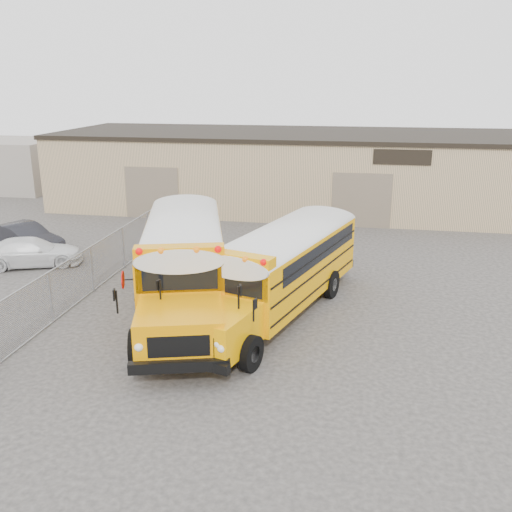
% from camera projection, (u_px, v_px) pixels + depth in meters
% --- Properties ---
extents(ground, '(120.00, 120.00, 0.00)m').
position_uv_depth(ground, '(227.00, 337.00, 18.13)').
color(ground, '#32302E').
rests_on(ground, ground).
extents(warehouse, '(30.20, 10.20, 4.67)m').
position_uv_depth(warehouse, '(299.00, 169.00, 36.19)').
color(warehouse, tan).
rests_on(warehouse, ground).
extents(chainlink_fence, '(0.07, 18.07, 1.81)m').
position_uv_depth(chainlink_fence, '(92.00, 269.00, 21.72)').
color(chainlink_fence, '#909398').
rests_on(chainlink_fence, ground).
extents(distant_building_left, '(8.00, 6.00, 3.60)m').
position_uv_depth(distant_building_left, '(5.00, 164.00, 42.08)').
color(distant_building_left, gray).
rests_on(distant_building_left, ground).
extents(school_bus_left, '(5.58, 11.27, 3.21)m').
position_uv_depth(school_bus_left, '(187.00, 214.00, 26.43)').
color(school_bus_left, '#F39200').
rests_on(school_bus_left, ground).
extents(school_bus_right, '(5.36, 10.48, 2.99)m').
position_uv_depth(school_bus_right, '(339.00, 225.00, 24.85)').
color(school_bus_right, '#FFA500').
rests_on(school_bus_right, ground).
extents(tarp_bundle, '(1.08, 1.02, 1.30)m').
position_uv_depth(tarp_bundle, '(210.00, 335.00, 16.66)').
color(tarp_bundle, black).
rests_on(tarp_bundle, ground).
extents(car_white, '(4.59, 3.23, 1.23)m').
position_uv_depth(car_white, '(32.00, 252.00, 24.86)').
color(car_white, white).
rests_on(car_white, ground).
extents(car_dark, '(4.54, 3.04, 1.41)m').
position_uv_depth(car_dark, '(24.00, 239.00, 26.59)').
color(car_dark, black).
rests_on(car_dark, ground).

